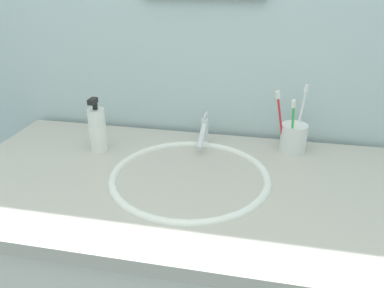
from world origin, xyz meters
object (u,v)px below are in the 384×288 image
faucet (204,132)px  toothbrush_white (301,113)px  soap_dispenser (98,130)px  toothbrush_cup (294,138)px  toothbrush_red (280,117)px  toothbrush_green (293,123)px

faucet → toothbrush_white: toothbrush_white is taller
toothbrush_white → soap_dispenser: 0.64m
soap_dispenser → toothbrush_white: bearing=13.3°
toothbrush_cup → soap_dispenser: (-0.61, -0.12, 0.03)m
toothbrush_red → soap_dispenser: (-0.56, -0.10, -0.05)m
toothbrush_cup → toothbrush_white: bearing=59.6°
toothbrush_white → soap_dispenser: toothbrush_white is taller
toothbrush_cup → soap_dispenser: 0.62m
toothbrush_green → toothbrush_white: bearing=66.8°
toothbrush_green → soap_dispenser: bearing=-171.7°
faucet → toothbrush_cup: (0.29, 0.02, -0.00)m
faucet → toothbrush_red: size_ratio=0.73×
toothbrush_red → toothbrush_white: bearing=33.9°
faucet → soap_dispenser: (-0.32, -0.10, 0.02)m
toothbrush_white → toothbrush_red: size_ratio=1.03×
toothbrush_green → soap_dispenser: toothbrush_green is taller
faucet → toothbrush_cup: 0.29m
faucet → toothbrush_green: toothbrush_green is taller
toothbrush_cup → toothbrush_red: bearing=-161.3°
toothbrush_cup → toothbrush_white: size_ratio=0.44×
soap_dispenser → toothbrush_cup: bearing=11.2°
faucet → toothbrush_green: size_ratio=0.81×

